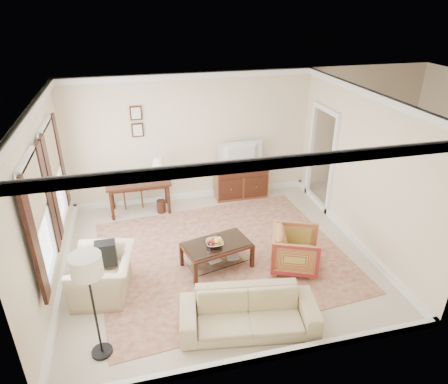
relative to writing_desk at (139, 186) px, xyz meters
name	(u,v)px	position (x,y,z in m)	size (l,w,h in m)	color
room_shell	(216,127)	(1.28, -2.06, 1.84)	(5.51, 5.01, 2.91)	beige
annex_bedroom	(395,188)	(5.77, -0.91, -0.29)	(3.00, 2.70, 2.90)	beige
window_front	(39,219)	(-1.42, -2.76, 0.92)	(0.12, 1.56, 1.80)	#CCB284
window_rear	(54,174)	(-1.42, -1.16, 0.92)	(0.12, 1.56, 1.80)	#CCB284
doorway	(321,160)	(3.99, -0.56, 0.44)	(0.10, 1.12, 2.25)	white
rug	(222,255)	(1.36, -2.08, -0.63)	(4.37, 3.75, 0.01)	maroon
writing_desk	(139,186)	(0.00, 0.00, 0.00)	(1.36, 0.68, 0.74)	#3C1C11
desk_chair	(132,184)	(-0.15, 0.35, -0.11)	(0.45, 0.45, 1.05)	brown
desk_lamp	(159,168)	(0.46, 0.00, 0.36)	(0.32, 0.32, 0.50)	silver
framed_prints	(137,121)	(0.10, 0.41, 1.31)	(0.25, 0.04, 0.68)	#3C1C11
sideboard	(241,182)	(2.36, 0.17, -0.26)	(1.22, 0.47, 0.75)	brown
tv	(242,147)	(2.36, 0.15, 0.62)	(0.99, 0.57, 0.13)	black
coffee_table	(217,249)	(1.19, -2.38, -0.26)	(1.28, 0.93, 0.49)	#3C1C11
fruit_bowl	(215,243)	(1.15, -2.43, -0.09)	(0.42, 0.42, 0.10)	silver
book_a	(207,260)	(1.01, -2.41, -0.44)	(0.28, 0.04, 0.38)	brown
book_b	(227,255)	(1.38, -2.35, -0.45)	(0.28, 0.03, 0.38)	brown
striped_armchair	(296,248)	(2.52, -2.74, -0.22)	(0.79, 0.74, 0.82)	maroon
club_armchair	(103,269)	(-0.71, -2.62, -0.16)	(1.07, 0.69, 0.93)	tan
backpack	(105,251)	(-0.64, -2.51, 0.08)	(0.32, 0.22, 0.40)	black
sofa	(249,307)	(1.31, -3.91, -0.25)	(1.96, 0.57, 0.77)	tan
floor_lamp	(87,273)	(-0.74, -3.88, 0.71)	(0.39, 0.39, 1.59)	black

